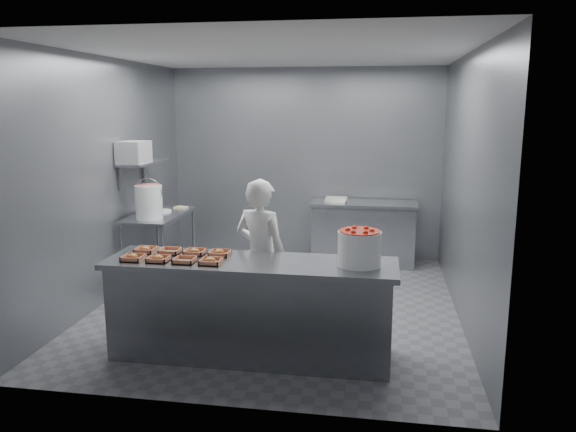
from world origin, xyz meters
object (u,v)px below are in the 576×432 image
at_px(back_counter, 363,233).
at_px(tray_1, 159,258).
at_px(tray_2, 185,260).
at_px(tray_5, 170,251).
at_px(tray_0, 133,257).
at_px(tray_7, 220,253).
at_px(tray_6, 195,252).
at_px(prep_table, 160,237).
at_px(tray_3, 211,261).
at_px(service_counter, 251,309).
at_px(appliance, 134,152).
at_px(glaze_bucket, 149,201).
at_px(worker, 261,256).
at_px(strawberry_tub, 359,247).
at_px(tray_4, 146,250).

xyz_separation_m(back_counter, tray_1, (-1.70, -3.39, 0.47)).
distance_m(tray_2, tray_5, 0.37).
relative_size(tray_0, tray_1, 1.00).
distance_m(tray_0, tray_7, 0.77).
height_order(back_counter, tray_6, tray_6).
relative_size(prep_table, tray_3, 6.40).
bearing_deg(prep_table, tray_7, -53.71).
xyz_separation_m(service_counter, tray_3, (-0.32, -0.14, 0.47)).
relative_size(back_counter, appliance, 4.20).
bearing_deg(tray_2, glaze_bucket, 121.36).
relative_size(worker, strawberry_tub, 4.19).
relative_size(back_counter, tray_5, 8.01).
distance_m(tray_5, tray_7, 0.48).
height_order(service_counter, worker, worker).
bearing_deg(worker, tray_4, 44.97).
bearing_deg(tray_7, prep_table, 126.29).
bearing_deg(back_counter, service_counter, -105.48).
xyz_separation_m(tray_7, worker, (0.29, 0.46, -0.14)).
bearing_deg(prep_table, tray_0, -73.73).
relative_size(tray_6, worker, 0.12).
bearing_deg(back_counter, appliance, -150.01).
relative_size(tray_5, appliance, 0.52).
xyz_separation_m(tray_0, tray_2, (0.48, 0.00, -0.00)).
relative_size(tray_1, glaze_bucket, 0.38).
relative_size(prep_table, tray_1, 6.40).
bearing_deg(service_counter, tray_4, 172.38).
height_order(service_counter, strawberry_tub, strawberry_tub).
distance_m(tray_0, tray_3, 0.72).
height_order(tray_3, tray_6, same).
height_order(prep_table, tray_4, tray_4).
relative_size(back_counter, glaze_bucket, 3.01).
height_order(tray_0, tray_1, same).
height_order(tray_6, appliance, appliance).
relative_size(service_counter, tray_4, 13.88).
relative_size(tray_2, tray_4, 1.00).
distance_m(prep_table, tray_4, 1.94).
relative_size(tray_6, glaze_bucket, 0.38).
xyz_separation_m(tray_2, worker, (0.52, 0.74, -0.14)).
bearing_deg(tray_0, glaze_bucket, 108.58).
xyz_separation_m(service_counter, appliance, (-1.82, 1.68, 1.25)).
xyz_separation_m(back_counter, tray_5, (-1.70, -3.11, 0.47)).
xyz_separation_m(service_counter, tray_5, (-0.80, 0.14, 0.47)).
relative_size(tray_7, glaze_bucket, 0.38).
distance_m(tray_2, tray_6, 0.28).
bearing_deg(tray_7, glaze_bucket, 131.42).
bearing_deg(tray_7, appliance, 134.22).
height_order(tray_4, tray_7, same).
bearing_deg(appliance, tray_6, -46.75).
distance_m(prep_table, glaze_bucket, 0.61).
bearing_deg(tray_4, worker, 24.60).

